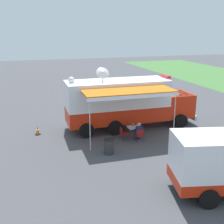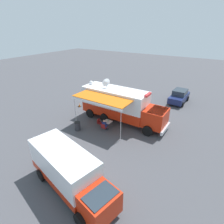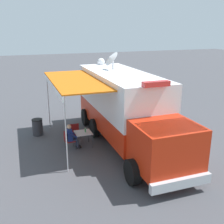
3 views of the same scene
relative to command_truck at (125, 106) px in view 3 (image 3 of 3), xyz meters
The scene contains 10 objects.
ground_plane 2.08m from the command_truck, 93.85° to the right, with size 100.00×100.00×0.00m, color #47474C.
lot_stripe 3.03m from the command_truck, 166.61° to the right, with size 0.12×4.80×0.01m, color silver.
command_truck is the anchor object (origin of this frame).
folding_table 2.46m from the command_truck, ahead, with size 0.82×0.82×0.73m.
water_bottle 2.29m from the command_truck, ahead, with size 0.07×0.07×0.22m.
folding_chair_at_table 3.23m from the command_truck, ahead, with size 0.49×0.49×0.87m.
folding_chair_beside_table 2.96m from the command_truck, 26.97° to the right, with size 0.49×0.49×0.87m.
seated_responder 3.00m from the command_truck, ahead, with size 0.67×0.56×1.25m.
trash_bin 5.05m from the command_truck, 33.34° to the right, with size 0.57×0.57×0.91m.
traffic_cone 6.58m from the command_truck, 94.26° to the right, with size 0.36×0.36×0.58m.
Camera 3 is at (5.28, 12.52, 5.65)m, focal length 43.42 mm.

